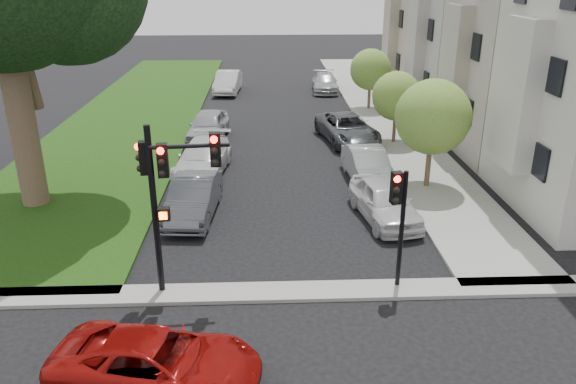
{
  "coord_description": "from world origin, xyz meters",
  "views": [
    {
      "loc": [
        -0.71,
        -12.1,
        8.86
      ],
      "look_at": [
        0.0,
        5.0,
        2.0
      ],
      "focal_mm": 35.0,
      "sensor_mm": 36.0,
      "label": 1
    }
  ],
  "objects_px": {
    "car_parked_1": "(368,166)",
    "car_parked_2": "(347,129)",
    "car_parked_5": "(193,198)",
    "car_parked_7": "(208,126)",
    "car_parked_6": "(203,158)",
    "traffic_signal_main": "(167,181)",
    "car_parked_0": "(385,201)",
    "car_parked_4": "(325,83)",
    "small_tree_c": "(371,70)",
    "car_parked_9": "(228,82)",
    "traffic_signal_secondary": "(399,209)",
    "small_tree_a": "(433,117)",
    "small_tree_b": "(397,96)",
    "car_cross_near": "(157,363)"
  },
  "relations": [
    {
      "from": "small_tree_b",
      "to": "car_parked_9",
      "type": "relative_size",
      "value": 0.8
    },
    {
      "from": "car_parked_0",
      "to": "car_parked_6",
      "type": "distance_m",
      "value": 9.11
    },
    {
      "from": "car_parked_1",
      "to": "car_parked_2",
      "type": "bearing_deg",
      "value": 86.44
    },
    {
      "from": "traffic_signal_secondary",
      "to": "car_parked_5",
      "type": "relative_size",
      "value": 0.81
    },
    {
      "from": "car_parked_0",
      "to": "car_parked_1",
      "type": "bearing_deg",
      "value": 80.37
    },
    {
      "from": "traffic_signal_secondary",
      "to": "car_parked_7",
      "type": "height_order",
      "value": "traffic_signal_secondary"
    },
    {
      "from": "small_tree_a",
      "to": "traffic_signal_main",
      "type": "distance_m",
      "value": 12.51
    },
    {
      "from": "traffic_signal_secondary",
      "to": "car_parked_7",
      "type": "bearing_deg",
      "value": 113.49
    },
    {
      "from": "traffic_signal_main",
      "to": "car_parked_0",
      "type": "bearing_deg",
      "value": 34.22
    },
    {
      "from": "car_parked_1",
      "to": "car_parked_5",
      "type": "xyz_separation_m",
      "value": [
        -7.26,
        -3.45,
        0.02
      ]
    },
    {
      "from": "car_parked_0",
      "to": "car_parked_5",
      "type": "distance_m",
      "value": 7.21
    },
    {
      "from": "car_parked_4",
      "to": "car_parked_7",
      "type": "height_order",
      "value": "car_parked_7"
    },
    {
      "from": "car_parked_1",
      "to": "traffic_signal_main",
      "type": "bearing_deg",
      "value": -132.91
    },
    {
      "from": "traffic_signal_secondary",
      "to": "car_parked_4",
      "type": "distance_m",
      "value": 28.56
    },
    {
      "from": "traffic_signal_secondary",
      "to": "car_cross_near",
      "type": "relative_size",
      "value": 0.78
    },
    {
      "from": "car_parked_6",
      "to": "car_parked_4",
      "type": "bearing_deg",
      "value": 74.37
    },
    {
      "from": "car_parked_5",
      "to": "car_parked_7",
      "type": "bearing_deg",
      "value": 96.43
    },
    {
      "from": "traffic_signal_secondary",
      "to": "car_parked_6",
      "type": "xyz_separation_m",
      "value": [
        -6.6,
        10.32,
        -1.82
      ]
    },
    {
      "from": "car_parked_4",
      "to": "car_parked_6",
      "type": "xyz_separation_m",
      "value": [
        -7.49,
        -18.16,
        0.07
      ]
    },
    {
      "from": "car_parked_1",
      "to": "car_parked_2",
      "type": "xyz_separation_m",
      "value": [
        -0.04,
        6.12,
        0.01
      ]
    },
    {
      "from": "car_parked_7",
      "to": "small_tree_c",
      "type": "bearing_deg",
      "value": 38.95
    },
    {
      "from": "small_tree_c",
      "to": "car_parked_6",
      "type": "bearing_deg",
      "value": -129.12
    },
    {
      "from": "small_tree_c",
      "to": "car_parked_4",
      "type": "distance_m",
      "value": 6.84
    },
    {
      "from": "car_parked_2",
      "to": "car_parked_1",
      "type": "bearing_deg",
      "value": -100.05
    },
    {
      "from": "car_cross_near",
      "to": "car_parked_0",
      "type": "height_order",
      "value": "car_parked_0"
    },
    {
      "from": "car_parked_9",
      "to": "small_tree_a",
      "type": "bearing_deg",
      "value": -60.12
    },
    {
      "from": "small_tree_c",
      "to": "car_parked_1",
      "type": "distance_m",
      "value": 13.79
    },
    {
      "from": "car_parked_7",
      "to": "car_parked_6",
      "type": "bearing_deg",
      "value": -81.3
    },
    {
      "from": "small_tree_c",
      "to": "traffic_signal_secondary",
      "type": "xyz_separation_m",
      "value": [
        -3.2,
        -22.36,
        -0.1
      ]
    },
    {
      "from": "small_tree_c",
      "to": "traffic_signal_secondary",
      "type": "relative_size",
      "value": 1.09
    },
    {
      "from": "car_parked_2",
      "to": "car_parked_5",
      "type": "height_order",
      "value": "car_parked_5"
    },
    {
      "from": "small_tree_a",
      "to": "car_parked_6",
      "type": "relative_size",
      "value": 0.92
    },
    {
      "from": "small_tree_b",
      "to": "car_parked_0",
      "type": "distance_m",
      "value": 10.24
    },
    {
      "from": "traffic_signal_secondary",
      "to": "car_parked_0",
      "type": "bearing_deg",
      "value": 81.82
    },
    {
      "from": "small_tree_b",
      "to": "traffic_signal_secondary",
      "type": "relative_size",
      "value": 1.06
    },
    {
      "from": "car_parked_4",
      "to": "car_parked_0",
      "type": "bearing_deg",
      "value": -87.58
    },
    {
      "from": "car_parked_2",
      "to": "car_parked_6",
      "type": "relative_size",
      "value": 1.04
    },
    {
      "from": "traffic_signal_secondary",
      "to": "car_parked_0",
      "type": "xyz_separation_m",
      "value": [
        0.7,
        4.87,
        -1.82
      ]
    },
    {
      "from": "traffic_signal_secondary",
      "to": "car_parked_4",
      "type": "xyz_separation_m",
      "value": [
        0.89,
        28.48,
        -1.89
      ]
    },
    {
      "from": "car_cross_near",
      "to": "car_parked_4",
      "type": "bearing_deg",
      "value": -1.85
    },
    {
      "from": "car_parked_0",
      "to": "car_parked_9",
      "type": "distance_m",
      "value": 24.57
    },
    {
      "from": "small_tree_b",
      "to": "car_parked_5",
      "type": "bearing_deg",
      "value": -136.59
    },
    {
      "from": "car_parked_1",
      "to": "small_tree_b",
      "type": "bearing_deg",
      "value": 63.03
    },
    {
      "from": "car_parked_7",
      "to": "car_cross_near",
      "type": "bearing_deg",
      "value": -82.26
    },
    {
      "from": "small_tree_a",
      "to": "car_parked_5",
      "type": "relative_size",
      "value": 1.03
    },
    {
      "from": "car_parked_5",
      "to": "car_parked_2",
      "type": "bearing_deg",
      "value": 57.28
    },
    {
      "from": "car_cross_near",
      "to": "car_parked_9",
      "type": "relative_size",
      "value": 0.97
    },
    {
      "from": "traffic_signal_secondary",
      "to": "car_parked_5",
      "type": "distance_m",
      "value": 8.68
    },
    {
      "from": "small_tree_c",
      "to": "car_parked_9",
      "type": "distance_m",
      "value": 11.57
    },
    {
      "from": "traffic_signal_main",
      "to": "car_parked_1",
      "type": "height_order",
      "value": "traffic_signal_main"
    }
  ]
}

